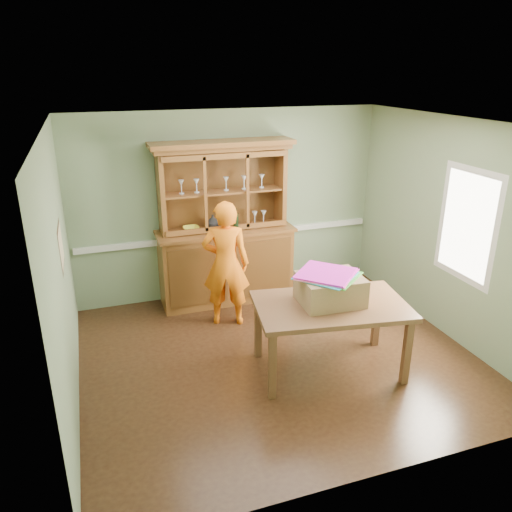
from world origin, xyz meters
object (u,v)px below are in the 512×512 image
object	(u,v)px
dining_table	(331,312)
cardboard_box	(330,289)
person	(226,264)
china_hutch	(225,247)

from	to	relation	value
dining_table	cardboard_box	xyz separation A→B (m)	(0.00, 0.04, 0.25)
cardboard_box	person	bearing A→B (deg)	119.24
dining_table	china_hutch	bearing A→B (deg)	114.19
china_hutch	person	distance (m)	0.74
china_hutch	dining_table	xyz separation A→B (m)	(0.60, -2.16, -0.08)
china_hutch	dining_table	size ratio (longest dim) A/B	1.30
dining_table	cardboard_box	world-z (taller)	cardboard_box
dining_table	person	xyz separation A→B (m)	(-0.78, 1.45, 0.12)
china_hutch	dining_table	bearing A→B (deg)	-74.54
china_hutch	person	bearing A→B (deg)	-104.65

